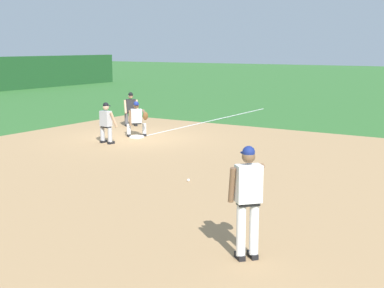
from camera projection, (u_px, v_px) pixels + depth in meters
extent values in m
plane|color=#336B2D|center=(137.00, 138.00, 20.00)|extent=(160.00, 160.00, 0.00)
cube|color=tan|center=(170.00, 174.00, 14.31)|extent=(18.00, 18.00, 0.01)
cube|color=white|center=(212.00, 121.00, 24.66)|extent=(11.21, 0.10, 0.00)
cube|color=white|center=(137.00, 137.00, 19.99)|extent=(0.38, 0.38, 0.09)
sphere|color=white|center=(188.00, 180.00, 13.56)|extent=(0.07, 0.07, 0.07)
cube|color=black|center=(240.00, 256.00, 8.62)|extent=(0.26, 0.26, 0.09)
cylinder|color=white|center=(241.00, 230.00, 8.50)|extent=(0.15, 0.15, 0.84)
cube|color=black|center=(253.00, 255.00, 8.68)|extent=(0.26, 0.26, 0.09)
cylinder|color=white|center=(254.00, 229.00, 8.56)|extent=(0.15, 0.15, 0.84)
cube|color=black|center=(248.00, 203.00, 8.45)|extent=(0.38, 0.38, 0.06)
cube|color=white|center=(248.00, 184.00, 8.39)|extent=(0.46, 0.45, 0.60)
sphere|color=brown|center=(249.00, 157.00, 8.33)|extent=(0.21, 0.21, 0.21)
sphere|color=navy|center=(249.00, 152.00, 8.32)|extent=(0.20, 0.20, 0.20)
cube|color=navy|center=(247.00, 153.00, 8.41)|extent=(0.20, 0.20, 0.02)
cylinder|color=brown|center=(232.00, 185.00, 8.41)|extent=(0.20, 0.20, 0.59)
cylinder|color=brown|center=(257.00, 173.00, 8.72)|extent=(0.43, 0.44, 0.41)
ellipsoid|color=brown|center=(255.00, 181.00, 8.83)|extent=(0.35, 0.35, 0.34)
cube|color=black|center=(145.00, 135.00, 20.45)|extent=(0.26, 0.26, 0.09)
cylinder|color=white|center=(144.00, 129.00, 20.45)|extent=(0.15, 0.15, 0.40)
cube|color=black|center=(129.00, 135.00, 20.31)|extent=(0.26, 0.26, 0.09)
cylinder|color=white|center=(129.00, 129.00, 20.30)|extent=(0.15, 0.15, 0.40)
cube|color=black|center=(136.00, 123.00, 20.33)|extent=(0.38, 0.38, 0.06)
cube|color=white|center=(136.00, 116.00, 20.28)|extent=(0.46, 0.45, 0.52)
sphere|color=brown|center=(136.00, 106.00, 20.19)|extent=(0.21, 0.21, 0.21)
sphere|color=navy|center=(136.00, 104.00, 20.18)|extent=(0.20, 0.20, 0.20)
cube|color=navy|center=(137.00, 105.00, 20.10)|extent=(0.20, 0.20, 0.02)
cylinder|color=brown|center=(144.00, 113.00, 19.92)|extent=(0.47, 0.48, 0.24)
cylinder|color=brown|center=(130.00, 118.00, 20.14)|extent=(0.23, 0.23, 0.58)
ellipsoid|color=brown|center=(145.00, 116.00, 19.73)|extent=(0.30, 0.30, 0.35)
cube|color=black|center=(104.00, 141.00, 19.02)|extent=(0.27, 0.14, 0.09)
cylinder|color=#B2B2B7|center=(102.00, 134.00, 18.94)|extent=(0.15, 0.15, 0.50)
cube|color=black|center=(111.00, 143.00, 18.77)|extent=(0.27, 0.14, 0.09)
cylinder|color=#B2B2B7|center=(110.00, 135.00, 18.69)|extent=(0.15, 0.15, 0.50)
cube|color=black|center=(106.00, 127.00, 18.77)|extent=(0.24, 0.36, 0.06)
cube|color=#B2B2B7|center=(106.00, 119.00, 18.71)|extent=(0.29, 0.43, 0.54)
sphere|color=tan|center=(106.00, 107.00, 18.66)|extent=(0.21, 0.21, 0.21)
sphere|color=black|center=(106.00, 105.00, 18.64)|extent=(0.20, 0.20, 0.20)
cube|color=black|center=(108.00, 106.00, 18.72)|extent=(0.13, 0.18, 0.02)
cylinder|color=tan|center=(104.00, 118.00, 18.99)|extent=(0.34, 0.13, 0.56)
cylinder|color=tan|center=(114.00, 120.00, 18.67)|extent=(0.34, 0.13, 0.56)
cube|color=black|center=(136.00, 125.00, 23.02)|extent=(0.26, 0.26, 0.09)
cylinder|color=#515154|center=(136.00, 118.00, 23.01)|extent=(0.15, 0.15, 0.50)
cube|color=black|center=(127.00, 125.00, 22.93)|extent=(0.26, 0.26, 0.09)
cylinder|color=#515154|center=(126.00, 119.00, 22.91)|extent=(0.15, 0.15, 0.50)
cube|color=black|center=(131.00, 112.00, 22.91)|extent=(0.38, 0.38, 0.06)
cube|color=#232326|center=(131.00, 105.00, 22.86)|extent=(0.45, 0.45, 0.54)
sphere|color=tan|center=(131.00, 96.00, 22.77)|extent=(0.21, 0.21, 0.21)
sphere|color=black|center=(131.00, 95.00, 22.75)|extent=(0.20, 0.20, 0.20)
cube|color=black|center=(131.00, 95.00, 22.67)|extent=(0.20, 0.20, 0.02)
cylinder|color=tan|center=(137.00, 106.00, 22.78)|extent=(0.29, 0.30, 0.56)
cylinder|color=tan|center=(125.00, 107.00, 22.67)|extent=(0.29, 0.30, 0.56)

